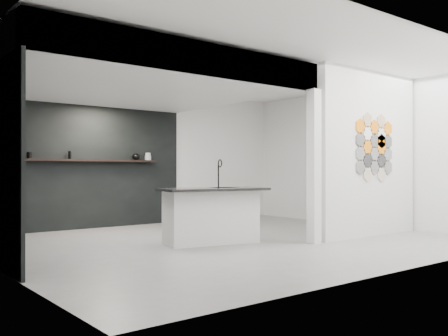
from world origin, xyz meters
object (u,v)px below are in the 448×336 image
partition_panel (369,153)px  utensil_cup (29,155)px  kitchen_island (212,215)px  glass_vase (148,157)px  kettle (136,157)px  bottle_dark (70,155)px  stockpot (10,153)px  glass_bowl (148,158)px

partition_panel → utensil_cup: bearing=139.0°
kitchen_island → glass_vase: 3.11m
kitchen_island → kettle: 3.07m
kettle → glass_vase: size_ratio=1.04×
glass_vase → bottle_dark: glass_vase is taller
kettle → bottle_dark: bearing=163.1°
stockpot → glass_vase: 2.70m
kitchen_island → glass_vase: bearing=90.6°
glass_bowl → utensil_cup: 2.37m
kettle → utensil_cup: kettle is taller
stockpot → glass_vase: (2.70, 0.00, -0.02)m
kettle → utensil_cup: size_ratio=1.39×
stockpot → glass_bowl: size_ratio=1.78×
kettle → glass_bowl: 0.28m
kitchen_island → stockpot: bearing=137.9°
partition_panel → kitchen_island: bearing=160.1°
stockpot → glass_vase: stockpot is taller
glass_vase → bottle_dark: size_ratio=1.02×
stockpot → bottle_dark: size_ratio=1.57×
kitchen_island → glass_bowl: bearing=90.6°
stockpot → glass_bowl: stockpot is taller
stockpot → kitchen_island: bearing=-53.7°
kitchen_island → glass_bowl: 3.11m
kettle → partition_panel: bearing=-75.6°
glass_bowl → glass_vase: glass_vase is taller
bottle_dark → stockpot: bearing=180.0°
stockpot → bottle_dark: 1.06m
glass_vase → utensil_cup: 2.37m
utensil_cup → glass_vase: bearing=0.0°
stockpot → glass_bowl: 2.70m
kitchen_island → glass_bowl: size_ratio=13.14×
stockpot → utensil_cup: (0.33, 0.00, -0.04)m
kitchen_island → utensil_cup: bearing=133.5°
glass_bowl → bottle_dark: bottle_dark is taller
kettle → glass_vase: bearing=-16.9°
kitchen_island → glass_vase: glass_vase is taller
utensil_cup → bottle_dark: bearing=0.0°
stockpot → partition_panel: bearing=-39.0°
glass_vase → utensil_cup: glass_vase is taller
partition_panel → glass_vase: size_ratio=18.68×
kitchen_island → bottle_dark: (-1.08, 2.91, 0.96)m
kettle → utensil_cup: 2.10m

